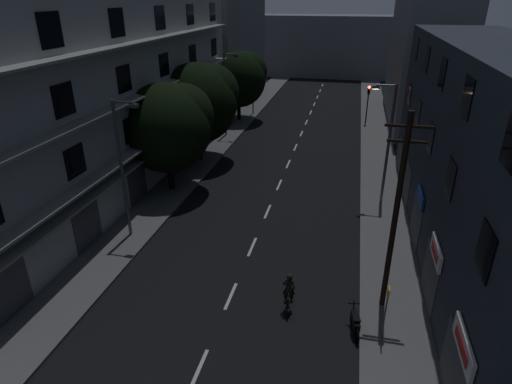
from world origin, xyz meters
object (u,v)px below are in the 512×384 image
at_px(cyclist, 288,298).
at_px(motorcycle, 355,323).
at_px(utility_pole, 396,213).
at_px(bus_stop_sign, 387,304).

bearing_deg(cyclist, motorcycle, -22.83).
distance_m(utility_pole, bus_stop_sign, 3.72).
distance_m(utility_pole, cyclist, 6.05).
relative_size(motorcycle, cyclist, 0.91).
xyz_separation_m(utility_pole, bus_stop_sign, (-0.11, -2.22, -2.98)).
distance_m(bus_stop_sign, cyclist, 4.38).
bearing_deg(cyclist, utility_pole, 7.27).
bearing_deg(motorcycle, bus_stop_sign, -24.47).
height_order(utility_pole, motorcycle, utility_pole).
bearing_deg(bus_stop_sign, cyclist, 165.61).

